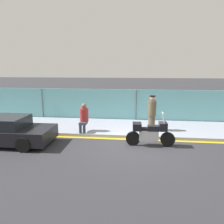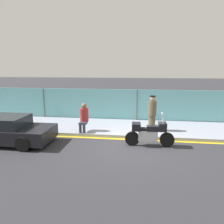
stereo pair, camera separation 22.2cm
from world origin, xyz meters
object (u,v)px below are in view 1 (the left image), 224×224
at_px(motorcycle, 150,133).
at_px(officer_standing, 152,113).
at_px(parked_car_left_down_street, 3,131).
at_px(person_seated_on_curb, 84,116).

xyz_separation_m(motorcycle, officer_standing, (0.18, 1.89, 0.47)).
bearing_deg(parked_car_left_down_street, motorcycle, 3.74).
relative_size(motorcycle, parked_car_left_down_street, 0.49).
xyz_separation_m(officer_standing, parked_car_left_down_street, (-6.51, -2.36, -0.47)).
height_order(motorcycle, officer_standing, officer_standing).
bearing_deg(motorcycle, parked_car_left_down_street, -178.13).
distance_m(person_seated_on_curb, parked_car_left_down_street, 3.64).
relative_size(officer_standing, parked_car_left_down_street, 0.42).
xyz_separation_m(person_seated_on_curb, parked_car_left_down_street, (-3.16, -1.78, -0.34)).
distance_m(officer_standing, parked_car_left_down_street, 6.94).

